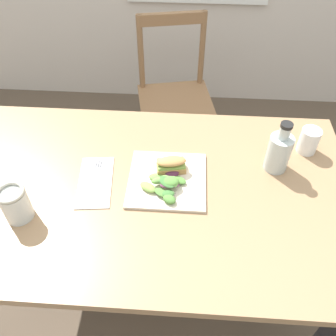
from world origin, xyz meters
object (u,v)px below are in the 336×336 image
Objects in this scene: fork_on_napkin at (96,177)px; bottle_cold_brew at (278,154)px; sandwich_half_front at (171,164)px; cup_extra_side at (309,141)px; plate_lunch at (167,180)px; mason_jar_iced_tea at (16,205)px; dining_table at (146,210)px; chair_wooden_far at (175,98)px.

bottle_cold_brew reaches higher than fork_on_napkin.
cup_extra_side is (0.48, 0.14, 0.01)m from sandwich_half_front.
sandwich_half_front is at bearing -163.44° from cup_extra_side.
plate_lunch is at bearing -166.37° from bottle_cold_brew.
mason_jar_iced_tea reaches higher than cup_extra_side.
mason_jar_iced_tea is 0.99m from cup_extra_side.
bottle_cold_brew reaches higher than plate_lunch.
cup_extra_side reaches higher than plate_lunch.
sandwich_half_front is at bearing 40.89° from dining_table.
fork_on_napkin is at bearing 40.19° from mason_jar_iced_tea.
chair_wooden_far is 8.29× the size of sandwich_half_front.
dining_table is at bearing -93.36° from chair_wooden_far.
plate_lunch is (0.07, 0.03, 0.13)m from dining_table.
dining_table is at bearing -155.51° from plate_lunch.
fork_on_napkin is (-0.24, -0.01, 0.00)m from plate_lunch.
bottle_cold_brew is at bearing -64.50° from chair_wooden_far.
dining_table is at bearing -164.46° from bottle_cold_brew.
fork_on_napkin is 0.75m from cup_extra_side.
plate_lunch is 2.43× the size of sandwich_half_front.
plate_lunch is at bearing 1.23° from fork_on_napkin.
sandwich_half_front is at bearing 25.35° from mason_jar_iced_tea.
mason_jar_iced_tea is (-0.80, -0.26, -0.01)m from bottle_cold_brew.
bottle_cold_brew is (0.37, 0.09, 0.06)m from plate_lunch.
fork_on_napkin is at bearing -103.74° from chair_wooden_far.
mason_jar_iced_tea is 1.24× the size of cup_extra_side.
mason_jar_iced_tea is at bearing -159.04° from dining_table.
chair_wooden_far is (0.05, 0.93, -0.17)m from dining_table.
fork_on_napkin is 0.97× the size of bottle_cold_brew.
sandwich_half_front is at bearing 10.13° from fork_on_napkin.
plate_lunch reaches higher than dining_table.
cup_extra_side is (0.12, 0.09, -0.02)m from bottle_cold_brew.
dining_table is 12.03× the size of mason_jar_iced_tea.
fork_on_napkin is (-0.22, -0.90, 0.30)m from chair_wooden_far.
mason_jar_iced_tea is at bearing -159.06° from cup_extra_side.
plate_lunch is 0.05m from sandwich_half_front.
cup_extra_side reaches higher than fork_on_napkin.
plate_lunch is 1.34× the size of bottle_cold_brew.
mason_jar_iced_tea reaches higher than sandwich_half_front.
sandwich_half_front is 0.50m from mason_jar_iced_tea.
bottle_cold_brew is 1.65× the size of mason_jar_iced_tea.
fork_on_napkin is (-0.17, 0.03, 0.13)m from dining_table.
cup_extra_side is (0.93, 0.35, -0.01)m from mason_jar_iced_tea.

